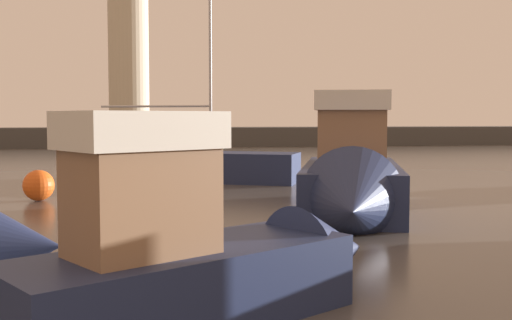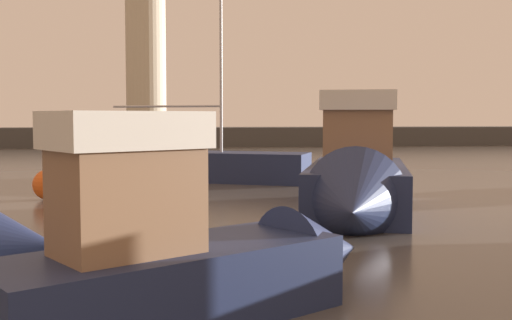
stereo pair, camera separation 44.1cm
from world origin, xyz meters
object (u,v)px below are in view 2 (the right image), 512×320
object	(u,v)px
lighthouse	(146,44)
motorboat_2	(357,177)
sailboat_moored	(201,165)
motorboat_0	(208,255)
mooring_buoy	(48,185)

from	to	relation	value
lighthouse	motorboat_2	size ratio (longest dim) A/B	1.77
sailboat_moored	lighthouse	bearing A→B (deg)	95.92
motorboat_0	motorboat_2	xyz separation A→B (m)	(4.41, 7.75, 0.25)
motorboat_0	sailboat_moored	distance (m)	17.77
lighthouse	motorboat_0	bearing A→B (deg)	-87.25
motorboat_0	sailboat_moored	xyz separation A→B (m)	(0.86, 17.75, -0.17)
motorboat_0	motorboat_2	world-z (taller)	motorboat_2
lighthouse	motorboat_0	xyz separation A→B (m)	(2.32, -48.39, -8.18)
motorboat_2	mooring_buoy	xyz separation A→B (m)	(-8.69, 4.66, -0.58)
lighthouse	motorboat_0	size ratio (longest dim) A/B	2.69
motorboat_2	mooring_buoy	distance (m)	9.88
lighthouse	sailboat_moored	xyz separation A→B (m)	(3.18, -30.64, -8.35)
mooring_buoy	sailboat_moored	bearing A→B (deg)	46.13
lighthouse	sailboat_moored	size ratio (longest dim) A/B	1.33
motorboat_2	sailboat_moored	bearing A→B (deg)	109.56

